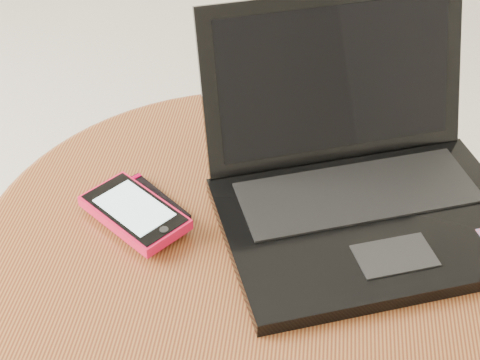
# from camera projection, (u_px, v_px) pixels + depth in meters

# --- Properties ---
(table) EXTENTS (0.65, 0.65, 0.52)m
(table) POSITION_uv_depth(u_px,v_px,m) (252.00, 304.00, 0.91)
(table) COLOR #522B18
(table) RESTS_ON ground
(laptop) EXTENTS (0.42, 0.41, 0.22)m
(laptop) POSITION_uv_depth(u_px,v_px,m) (361.00, 180.00, 0.86)
(laptop) COLOR black
(laptop) RESTS_ON table
(phone_black) EXTENTS (0.12, 0.11, 0.01)m
(phone_black) POSITION_uv_depth(u_px,v_px,m) (145.00, 206.00, 0.88)
(phone_black) COLOR black
(phone_black) RESTS_ON table
(phone_pink) EXTENTS (0.14, 0.13, 0.02)m
(phone_pink) POSITION_uv_depth(u_px,v_px,m) (134.00, 212.00, 0.86)
(phone_pink) COLOR red
(phone_pink) RESTS_ON phone_black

